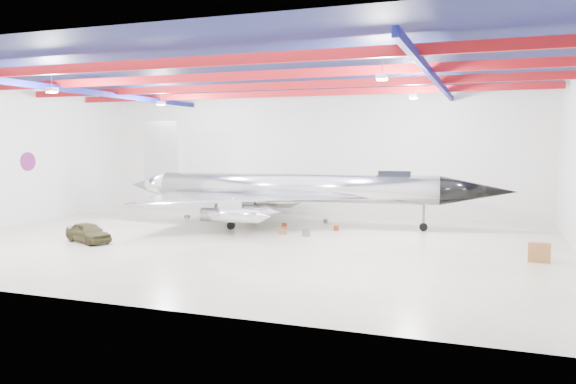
% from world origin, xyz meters
% --- Properties ---
extents(floor, '(40.00, 40.00, 0.00)m').
position_xyz_m(floor, '(0.00, 0.00, 0.00)').
color(floor, '#B8AF92').
rests_on(floor, ground).
extents(wall_back, '(40.00, 0.00, 40.00)m').
position_xyz_m(wall_back, '(0.00, 15.00, 5.50)').
color(wall_back, silver).
rests_on(wall_back, floor).
extents(wall_left, '(0.00, 30.00, 30.00)m').
position_xyz_m(wall_left, '(-20.00, 0.00, 5.50)').
color(wall_left, silver).
rests_on(wall_left, floor).
extents(ceiling, '(40.00, 40.00, 0.00)m').
position_xyz_m(ceiling, '(0.00, 0.00, 11.00)').
color(ceiling, '#0A0F38').
rests_on(ceiling, wall_back).
extents(ceiling_structure, '(39.50, 29.50, 1.08)m').
position_xyz_m(ceiling_structure, '(0.00, 0.00, 10.32)').
color(ceiling_structure, maroon).
rests_on(ceiling_structure, ceiling).
extents(wall_roundel, '(0.10, 1.50, 1.50)m').
position_xyz_m(wall_roundel, '(-19.94, 2.00, 5.00)').
color(wall_roundel, '#B21414').
rests_on(wall_roundel, wall_left).
extents(jet_aircraft, '(30.33, 18.96, 8.27)m').
position_xyz_m(jet_aircraft, '(0.85, 7.53, 2.71)').
color(jet_aircraft, silver).
rests_on(jet_aircraft, floor).
extents(jeep, '(4.14, 2.89, 1.31)m').
position_xyz_m(jeep, '(-9.53, -3.72, 0.65)').
color(jeep, '#3B381D').
rests_on(jeep, floor).
extents(desk, '(1.19, 0.67, 1.05)m').
position_xyz_m(desk, '(17.73, -0.40, 0.52)').
color(desk, brown).
rests_on(desk, floor).
extents(toolbox_red, '(0.49, 0.44, 0.28)m').
position_xyz_m(toolbox_red, '(0.08, 7.32, 0.14)').
color(toolbox_red, maroon).
rests_on(toolbox_red, floor).
extents(engine_drum, '(0.69, 0.69, 0.49)m').
position_xyz_m(engine_drum, '(3.15, 3.38, 0.24)').
color(engine_drum, '#59595B').
rests_on(engine_drum, floor).
extents(crate_small, '(0.45, 0.39, 0.28)m').
position_xyz_m(crate_small, '(-9.49, 8.96, 0.14)').
color(crate_small, '#59595B').
rests_on(crate_small, floor).
extents(tool_chest, '(0.50, 0.50, 0.36)m').
position_xyz_m(tool_chest, '(4.46, 6.58, 0.18)').
color(tool_chest, maroon).
rests_on(tool_chest, floor).
extents(oil_barrel, '(0.63, 0.56, 0.38)m').
position_xyz_m(oil_barrel, '(1.30, 3.66, 0.19)').
color(oil_barrel, olive).
rests_on(oil_barrel, floor).
extents(spares_box, '(0.43, 0.43, 0.32)m').
position_xyz_m(spares_box, '(2.63, 10.17, 0.16)').
color(spares_box, '#59595B').
rests_on(spares_box, floor).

